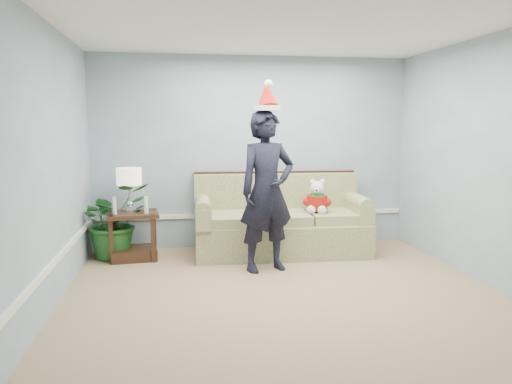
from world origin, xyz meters
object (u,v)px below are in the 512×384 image
object	(u,v)px
side_table	(134,241)
man	(267,191)
teddy_bear	(317,200)
sofa	(280,225)
houseplant	(114,220)
table_lamp	(129,178)

from	to	relation	value
side_table	man	xyz separation A→B (m)	(1.62, -0.76, 0.71)
side_table	teddy_bear	size ratio (longest dim) A/B	1.51
sofa	man	size ratio (longest dim) A/B	1.23
houseplant	side_table	bearing A→B (deg)	-25.88
table_lamp	houseplant	world-z (taller)	table_lamp
side_table	table_lamp	xyz separation A→B (m)	(-0.04, 0.06, 0.81)
man	sofa	bearing A→B (deg)	51.00
houseplant	man	size ratio (longest dim) A/B	0.52
side_table	houseplant	size ratio (longest dim) A/B	0.70
houseplant	man	distance (m)	2.13
table_lamp	teddy_bear	xyz separation A→B (m)	(2.46, -0.18, -0.32)
table_lamp	man	world-z (taller)	man
side_table	table_lamp	bearing A→B (deg)	122.12
man	table_lamp	bearing A→B (deg)	137.30
houseplant	man	world-z (taller)	man
sofa	side_table	distance (m)	1.96
sofa	man	world-z (taller)	man
houseplant	man	bearing A→B (deg)	-25.13
table_lamp	houseplant	xyz separation A→B (m)	(-0.22, 0.07, -0.56)
houseplant	teddy_bear	distance (m)	2.71
sofa	table_lamp	distance (m)	2.10
side_table	table_lamp	world-z (taller)	table_lamp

